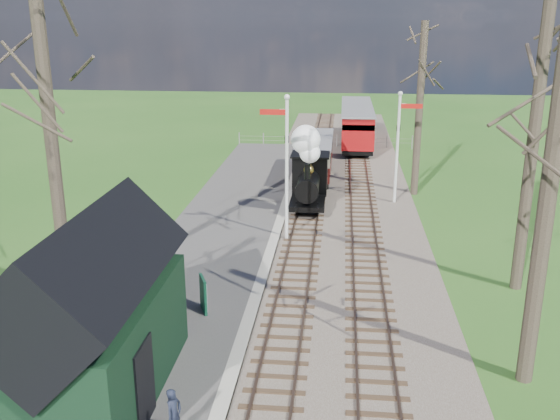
{
  "coord_description": "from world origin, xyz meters",
  "views": [
    {
      "loc": [
        1.5,
        -8.98,
        9.19
      ],
      "look_at": [
        -0.91,
        15.27,
        1.6
      ],
      "focal_mm": 40.0,
      "sensor_mm": 36.0,
      "label": 1
    }
  ],
  "objects_px": {
    "red_carriage_b": "(356,118)",
    "bench": "(142,386)",
    "semaphore_near": "(285,158)",
    "person": "(174,415)",
    "locomotive": "(309,172)",
    "semaphore_far": "(399,139)",
    "station_shed": "(93,318)",
    "sign_board": "(203,294)",
    "red_carriage_a": "(357,130)",
    "coach": "(315,156)"
  },
  "relations": [
    {
      "from": "locomotive",
      "to": "coach",
      "type": "bearing_deg",
      "value": 89.89
    },
    {
      "from": "red_carriage_b",
      "to": "person",
      "type": "relative_size",
      "value": 4.48
    },
    {
      "from": "semaphore_far",
      "to": "locomotive",
      "type": "bearing_deg",
      "value": -158.79
    },
    {
      "from": "red_carriage_a",
      "to": "sign_board",
      "type": "relative_size",
      "value": 4.86
    },
    {
      "from": "station_shed",
      "to": "coach",
      "type": "relative_size",
      "value": 0.91
    },
    {
      "from": "red_carriage_b",
      "to": "bench",
      "type": "height_order",
      "value": "red_carriage_b"
    },
    {
      "from": "semaphore_near",
      "to": "sign_board",
      "type": "relative_size",
      "value": 5.41
    },
    {
      "from": "semaphore_near",
      "to": "locomotive",
      "type": "bearing_deg",
      "value": 80.01
    },
    {
      "from": "red_carriage_a",
      "to": "sign_board",
      "type": "bearing_deg",
      "value": -101.71
    },
    {
      "from": "locomotive",
      "to": "semaphore_near",
      "type": "bearing_deg",
      "value": -99.99
    },
    {
      "from": "coach",
      "to": "bench",
      "type": "distance_m",
      "value": 22.69
    },
    {
      "from": "sign_board",
      "to": "semaphore_far",
      "type": "bearing_deg",
      "value": 61.94
    },
    {
      "from": "red_carriage_a",
      "to": "sign_board",
      "type": "height_order",
      "value": "red_carriage_a"
    },
    {
      "from": "semaphore_far",
      "to": "station_shed",
      "type": "bearing_deg",
      "value": -115.72
    },
    {
      "from": "semaphore_far",
      "to": "red_carriage_b",
      "type": "distance_m",
      "value": 17.96
    },
    {
      "from": "coach",
      "to": "locomotive",
      "type": "bearing_deg",
      "value": -90.11
    },
    {
      "from": "semaphore_near",
      "to": "bench",
      "type": "relative_size",
      "value": 4.83
    },
    {
      "from": "locomotive",
      "to": "bench",
      "type": "bearing_deg",
      "value": -100.94
    },
    {
      "from": "station_shed",
      "to": "sign_board",
      "type": "height_order",
      "value": "station_shed"
    },
    {
      "from": "sign_board",
      "to": "bench",
      "type": "relative_size",
      "value": 0.89
    },
    {
      "from": "station_shed",
      "to": "sign_board",
      "type": "relative_size",
      "value": 5.48
    },
    {
      "from": "station_shed",
      "to": "locomotive",
      "type": "distance_m",
      "value": 16.86
    },
    {
      "from": "red_carriage_a",
      "to": "bench",
      "type": "relative_size",
      "value": 4.34
    },
    {
      "from": "station_shed",
      "to": "red_carriage_b",
      "type": "height_order",
      "value": "station_shed"
    },
    {
      "from": "station_shed",
      "to": "bench",
      "type": "xyz_separation_m",
      "value": [
        1.12,
        -0.09,
        -1.74
      ]
    },
    {
      "from": "bench",
      "to": "semaphore_near",
      "type": "bearing_deg",
      "value": 78.73
    },
    {
      "from": "sign_board",
      "to": "person",
      "type": "xyz_separation_m",
      "value": [
        0.72,
        -6.28,
        0.05
      ]
    },
    {
      "from": "person",
      "to": "coach",
      "type": "bearing_deg",
      "value": 15.71
    },
    {
      "from": "semaphore_far",
      "to": "red_carriage_a",
      "type": "height_order",
      "value": "semaphore_far"
    },
    {
      "from": "locomotive",
      "to": "coach",
      "type": "xyz_separation_m",
      "value": [
        0.01,
        6.06,
        -0.53
      ]
    },
    {
      "from": "semaphore_far",
      "to": "red_carriage_a",
      "type": "relative_size",
      "value": 1.02
    },
    {
      "from": "coach",
      "to": "semaphore_far",
      "type": "bearing_deg",
      "value": -44.9
    },
    {
      "from": "station_shed",
      "to": "coach",
      "type": "bearing_deg",
      "value": 79.12
    },
    {
      "from": "bench",
      "to": "coach",
      "type": "bearing_deg",
      "value": 81.94
    },
    {
      "from": "semaphore_near",
      "to": "person",
      "type": "relative_size",
      "value": 4.99
    },
    {
      "from": "semaphore_far",
      "to": "bench",
      "type": "bearing_deg",
      "value": -112.66
    },
    {
      "from": "semaphore_near",
      "to": "red_carriage_b",
      "type": "xyz_separation_m",
      "value": [
        3.37,
        23.79,
        -2.0
      ]
    },
    {
      "from": "semaphore_near",
      "to": "person",
      "type": "height_order",
      "value": "semaphore_near"
    },
    {
      "from": "locomotive",
      "to": "person",
      "type": "xyz_separation_m",
      "value": [
        -1.97,
        -17.84,
        -1.17
      ]
    },
    {
      "from": "red_carriage_a",
      "to": "person",
      "type": "relative_size",
      "value": 4.48
    },
    {
      "from": "semaphore_near",
      "to": "person",
      "type": "bearing_deg",
      "value": -95.11
    },
    {
      "from": "station_shed",
      "to": "semaphore_far",
      "type": "distance_m",
      "value": 20.01
    },
    {
      "from": "semaphore_near",
      "to": "semaphore_far",
      "type": "xyz_separation_m",
      "value": [
        5.14,
        6.0,
        -0.27
      ]
    },
    {
      "from": "person",
      "to": "bench",
      "type": "bearing_deg",
      "value": 59.92
    },
    {
      "from": "red_carriage_a",
      "to": "bench",
      "type": "xyz_separation_m",
      "value": [
        -5.78,
        -30.38,
        -1.09
      ]
    },
    {
      "from": "person",
      "to": "red_carriage_a",
      "type": "bearing_deg",
      "value": 12.26
    },
    {
      "from": "semaphore_near",
      "to": "bench",
      "type": "distance_m",
      "value": 12.71
    },
    {
      "from": "semaphore_near",
      "to": "locomotive",
      "type": "xyz_separation_m",
      "value": [
        0.76,
        4.3,
        -1.63
      ]
    },
    {
      "from": "semaphore_near",
      "to": "coach",
      "type": "distance_m",
      "value": 10.61
    },
    {
      "from": "semaphore_near",
      "to": "person",
      "type": "xyz_separation_m",
      "value": [
        -1.21,
        -13.54,
        -2.8
      ]
    }
  ]
}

